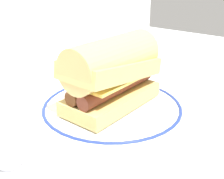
{
  "coord_description": "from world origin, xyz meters",
  "views": [
    {
      "loc": [
        -0.38,
        -0.28,
        0.25
      ],
      "look_at": [
        -0.01,
        0.02,
        0.04
      ],
      "focal_mm": 46.03,
      "sensor_mm": 36.0,
      "label": 1
    }
  ],
  "objects": [
    {
      "name": "salt_shaker",
      "position": [
        -0.25,
        -0.03,
        0.03
      ],
      "size": [
        0.03,
        0.03,
        0.07
      ],
      "color": "white",
      "rests_on": "ground_plane"
    },
    {
      "name": "drinking_glass",
      "position": [
        0.12,
        0.2,
        0.04
      ],
      "size": [
        0.06,
        0.06,
        0.09
      ],
      "color": "silver",
      "rests_on": "ground_plane"
    },
    {
      "name": "sausage_sandwich",
      "position": [
        -0.01,
        0.02,
        0.08
      ],
      "size": [
        0.19,
        0.09,
        0.13
      ],
      "rotation": [
        0.0,
        0.0,
        -0.01
      ],
      "color": "#D8B768",
      "rests_on": "plate"
    },
    {
      "name": "plate",
      "position": [
        -0.01,
        0.02,
        0.01
      ],
      "size": [
        0.28,
        0.28,
        0.01
      ],
      "color": "white",
      "rests_on": "ground_plane"
    },
    {
      "name": "ground_plane",
      "position": [
        0.0,
        0.0,
        0.0
      ],
      "size": [
        1.5,
        1.5,
        0.0
      ],
      "primitive_type": "plane",
      "color": "silver"
    }
  ]
}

